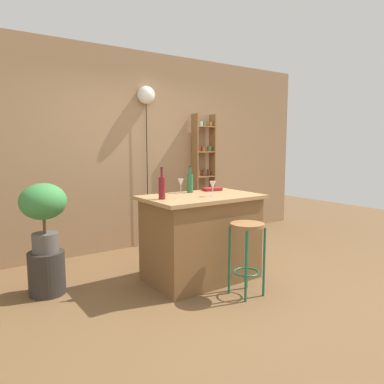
{
  "coord_description": "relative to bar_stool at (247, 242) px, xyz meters",
  "views": [
    {
      "loc": [
        -2.36,
        -2.9,
        1.51
      ],
      "look_at": [
        0.05,
        0.55,
        0.95
      ],
      "focal_mm": 34.4,
      "sensor_mm": 36.0,
      "label": 1
    }
  ],
  "objects": [
    {
      "name": "pendant_globe_light",
      "position": [
        0.05,
        2.16,
        1.62
      ],
      "size": [
        0.25,
        0.25,
        2.31
      ],
      "color": "black",
      "rests_on": "ground"
    },
    {
      "name": "cookbook",
      "position": [
        0.24,
        0.88,
        0.42
      ],
      "size": [
        0.24,
        0.19,
        0.03
      ],
      "primitive_type": "cube",
      "rotation": [
        0.0,
        0.0,
        -0.2
      ],
      "color": "maroon",
      "rests_on": "kitchen_counter"
    },
    {
      "name": "potted_plant",
      "position": [
        -1.63,
        1.16,
        0.34
      ],
      "size": [
        0.45,
        0.4,
        0.69
      ],
      "color": "#514C47",
      "rests_on": "plant_stool"
    },
    {
      "name": "plant_stool",
      "position": [
        -1.63,
        1.16,
        -0.32
      ],
      "size": [
        0.36,
        0.36,
        0.43
      ],
      "primitive_type": "cylinder",
      "color": "#2D2823",
      "rests_on": "ground"
    },
    {
      "name": "back_wall",
      "position": [
        -0.1,
        2.27,
        0.86
      ],
      "size": [
        6.4,
        0.1,
        2.8
      ],
      "primitive_type": "cube",
      "color": "#997551",
      "rests_on": "ground"
    },
    {
      "name": "spice_shelf",
      "position": [
        1.05,
        2.12,
        0.46
      ],
      "size": [
        0.36,
        0.16,
        1.96
      ],
      "color": "olive",
      "rests_on": "ground"
    },
    {
      "name": "kitchen_counter",
      "position": [
        -0.1,
        0.62,
        -0.07
      ],
      "size": [
        1.27,
        0.8,
        0.94
      ],
      "color": "brown",
      "rests_on": "ground"
    },
    {
      "name": "wine_glass_left",
      "position": [
        -0.05,
        0.5,
        0.52
      ],
      "size": [
        0.07,
        0.07,
        0.16
      ],
      "color": "silver",
      "rests_on": "kitchen_counter"
    },
    {
      "name": "bottle_wine_red",
      "position": [
        -0.6,
        0.63,
        0.53
      ],
      "size": [
        0.07,
        0.07,
        0.33
      ],
      "color": "maroon",
      "rests_on": "kitchen_counter"
    },
    {
      "name": "ground",
      "position": [
        -0.1,
        0.32,
        -0.54
      ],
      "size": [
        12.0,
        12.0,
        0.0
      ],
      "primitive_type": "plane",
      "color": "brown"
    },
    {
      "name": "bar_stool",
      "position": [
        0.0,
        0.0,
        0.0
      ],
      "size": [
        0.34,
        0.34,
        0.73
      ],
      "color": "#196642",
      "rests_on": "ground"
    },
    {
      "name": "bottle_vinegar",
      "position": [
        -0.07,
        0.88,
        0.52
      ],
      "size": [
        0.07,
        0.07,
        0.31
      ],
      "color": "#236638",
      "rests_on": "kitchen_counter"
    },
    {
      "name": "wine_glass_center",
      "position": [
        -0.18,
        0.92,
        0.52
      ],
      "size": [
        0.07,
        0.07,
        0.16
      ],
      "color": "silver",
      "rests_on": "kitchen_counter"
    }
  ]
}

